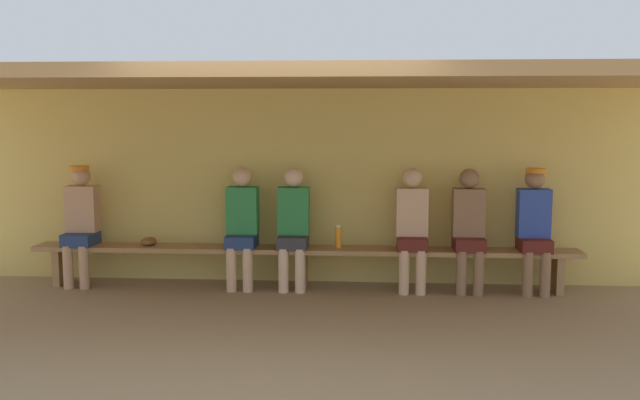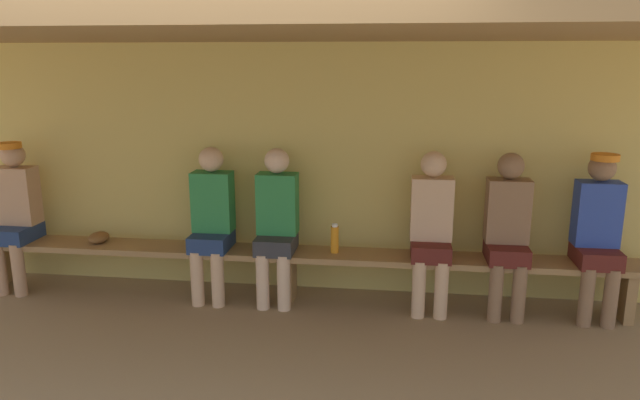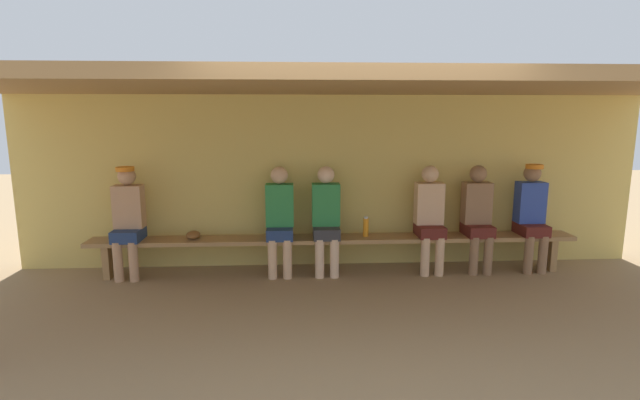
{
  "view_description": "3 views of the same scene",
  "coord_description": "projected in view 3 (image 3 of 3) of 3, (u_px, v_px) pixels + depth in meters",
  "views": [
    {
      "loc": [
        0.71,
        -6.07,
        1.93
      ],
      "look_at": [
        0.22,
        1.07,
        1.05
      ],
      "focal_mm": 39.74,
      "sensor_mm": 36.0,
      "label": 1
    },
    {
      "loc": [
        0.88,
        -3.18,
        2.06
      ],
      "look_at": [
        0.3,
        1.27,
        0.99
      ],
      "focal_mm": 33.14,
      "sensor_mm": 36.0,
      "label": 2
    },
    {
      "loc": [
        -0.5,
        -4.15,
        1.96
      ],
      "look_at": [
        -0.19,
        1.44,
        0.95
      ],
      "focal_mm": 26.71,
      "sensor_mm": 36.0,
      "label": 3
    }
  ],
  "objects": [
    {
      "name": "player_leftmost",
      "position": [
        532.0,
        212.0,
        5.98
      ],
      "size": [
        0.34,
        0.42,
        1.34
      ],
      "color": "#591E19",
      "rests_on": "ground"
    },
    {
      "name": "player_in_red",
      "position": [
        280.0,
        216.0,
        5.81
      ],
      "size": [
        0.34,
        0.42,
        1.34
      ],
      "color": "navy",
      "rests_on": "ground"
    },
    {
      "name": "dugout_roof",
      "position": [
        343.0,
        84.0,
        4.74
      ],
      "size": [
        8.0,
        2.8,
        0.12
      ],
      "primitive_type": "cube",
      "color": "#9E7547",
      "rests_on": "back_wall"
    },
    {
      "name": "player_in_blue",
      "position": [
        326.0,
        216.0,
        5.84
      ],
      "size": [
        0.34,
        0.42,
        1.34
      ],
      "color": "#333338",
      "rests_on": "ground"
    },
    {
      "name": "ground_plane",
      "position": [
        349.0,
        326.0,
        4.45
      ],
      "size": [
        24.0,
        24.0,
        0.0
      ],
      "primitive_type": "plane",
      "color": "#937754"
    },
    {
      "name": "water_bottle_clear",
      "position": [
        366.0,
        227.0,
        5.91
      ],
      "size": [
        0.07,
        0.07,
        0.25
      ],
      "color": "orange",
      "rests_on": "bench"
    },
    {
      "name": "back_wall",
      "position": [
        332.0,
        181.0,
        6.22
      ],
      "size": [
        8.0,
        0.2,
        2.2
      ],
      "primitive_type": "cube",
      "color": "#D8BC60",
      "rests_on": "ground"
    },
    {
      "name": "player_rightmost",
      "position": [
        430.0,
        215.0,
        5.92
      ],
      "size": [
        0.34,
        0.42,
        1.34
      ],
      "color": "#591E19",
      "rests_on": "ground"
    },
    {
      "name": "bench",
      "position": [
        335.0,
        243.0,
        5.91
      ],
      "size": [
        6.0,
        0.36,
        0.46
      ],
      "color": "#9E7547",
      "rests_on": "ground"
    },
    {
      "name": "player_in_white",
      "position": [
        478.0,
        214.0,
        5.95
      ],
      "size": [
        0.34,
        0.42,
        1.34
      ],
      "color": "#591E19",
      "rests_on": "ground"
    },
    {
      "name": "player_near_post",
      "position": [
        128.0,
        217.0,
        5.71
      ],
      "size": [
        0.34,
        0.42,
        1.34
      ],
      "color": "navy",
      "rests_on": "ground"
    },
    {
      "name": "baseball_glove_tan",
      "position": [
        193.0,
        235.0,
        5.82
      ],
      "size": [
        0.19,
        0.25,
        0.09
      ],
      "primitive_type": "ellipsoid",
      "rotation": [
        0.0,
        0.0,
        4.78
      ],
      "color": "brown",
      "rests_on": "bench"
    }
  ]
}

